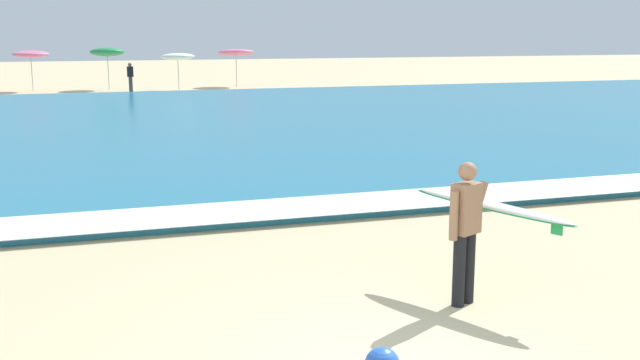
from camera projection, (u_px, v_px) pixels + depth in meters
name	position (u px, v px, depth m)	size (l,w,h in m)	color
sea	(168.00, 124.00, 25.50)	(120.00, 28.00, 0.14)	teal
surf_foam	(254.00, 210.00, 12.97)	(120.00, 1.52, 0.01)	white
surfer_with_board	(477.00, 218.00, 8.86)	(1.35, 2.22, 1.73)	black
beach_umbrella_2	(30.00, 54.00, 40.13)	(1.92, 1.92, 2.18)	beige
beach_umbrella_3	(107.00, 52.00, 41.25)	(1.88, 1.91, 2.38)	beige
beach_umbrella_4	(178.00, 57.00, 40.84)	(1.85, 1.87, 2.07)	beige
beach_umbrella_5	(236.00, 52.00, 43.54)	(2.13, 2.15, 2.27)	beige
beachgoer_near_row_left	(130.00, 77.00, 39.33)	(0.32, 0.20, 1.58)	#383842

